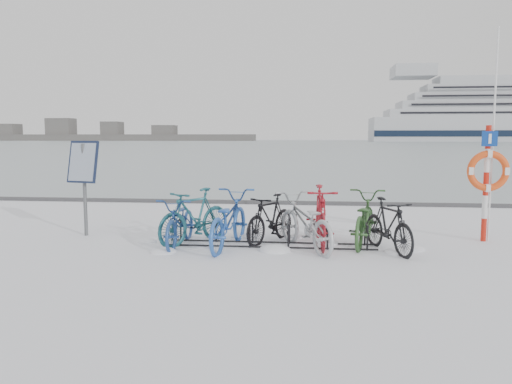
{
  "coord_description": "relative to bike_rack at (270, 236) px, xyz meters",
  "views": [
    {
      "loc": [
        0.77,
        -9.32,
        2.06
      ],
      "look_at": [
        -0.34,
        0.6,
        0.96
      ],
      "focal_mm": 35.0,
      "sensor_mm": 36.0,
      "label": 1
    }
  ],
  "objects": [
    {
      "name": "bike_rack",
      "position": [
        0.0,
        0.0,
        0.0
      ],
      "size": [
        4.0,
        0.48,
        0.46
      ],
      "color": "black",
      "rests_on": "ground"
    },
    {
      "name": "bike_0",
      "position": [
        -1.71,
        -0.11,
        0.3
      ],
      "size": [
        0.64,
        1.85,
        0.97
      ],
      "primitive_type": "imported",
      "rotation": [
        0.0,
        0.0,
        0.0
      ],
      "color": "navy",
      "rests_on": "ground"
    },
    {
      "name": "lifebuoy_station",
      "position": [
        4.19,
        0.82,
        1.22
      ],
      "size": [
        0.8,
        0.23,
        4.16
      ],
      "color": "red",
      "rests_on": "ground"
    },
    {
      "name": "bike_2",
      "position": [
        -0.77,
        -0.2,
        0.37
      ],
      "size": [
        1.01,
        2.18,
        1.1
      ],
      "primitive_type": "imported",
      "rotation": [
        0.0,
        0.0,
        3.01
      ],
      "color": "#2A59AD",
      "rests_on": "ground"
    },
    {
      "name": "bike_4",
      "position": [
        0.66,
        -0.19,
        0.35
      ],
      "size": [
        1.57,
        2.12,
        1.06
      ],
      "primitive_type": "imported",
      "rotation": [
        0.0,
        0.0,
        3.63
      ],
      "color": "#A8ADB1",
      "rests_on": "ground"
    },
    {
      "name": "bike_3",
      "position": [
        -0.03,
        0.37,
        0.31
      ],
      "size": [
        1.17,
        1.66,
        0.98
      ],
      "primitive_type": "imported",
      "rotation": [
        0.0,
        0.0,
        -0.49
      ],
      "color": "black",
      "rests_on": "ground"
    },
    {
      "name": "ground",
      "position": [
        0.0,
        0.0,
        -0.18
      ],
      "size": [
        900.0,
        900.0,
        0.0
      ],
      "primitive_type": "plane",
      "color": "white",
      "rests_on": "ground"
    },
    {
      "name": "snow_drifts",
      "position": [
        0.37,
        -0.1,
        -0.18
      ],
      "size": [
        5.49,
        2.04,
        0.21
      ],
      "color": "white",
      "rests_on": "ground"
    },
    {
      "name": "ice_sheet",
      "position": [
        0.0,
        155.0,
        -0.17
      ],
      "size": [
        400.0,
        298.0,
        0.02
      ],
      "primitive_type": "cube",
      "color": "#A6B4BB",
      "rests_on": "ground"
    },
    {
      "name": "shoreline",
      "position": [
        -122.02,
        260.0,
        2.61
      ],
      "size": [
        180.0,
        12.0,
        9.5
      ],
      "color": "#474747",
      "rests_on": "ground"
    },
    {
      "name": "cruise_ferry",
      "position": [
        89.26,
        225.65,
        10.98
      ],
      "size": [
        124.71,
        23.55,
        40.98
      ],
      "color": "silver",
      "rests_on": "ground"
    },
    {
      "name": "quay_edge",
      "position": [
        0.0,
        5.9,
        -0.13
      ],
      "size": [
        400.0,
        0.25,
        0.1
      ],
      "primitive_type": "cube",
      "color": "#3F3F42",
      "rests_on": "ground"
    },
    {
      "name": "bike_1",
      "position": [
        -1.49,
        0.12,
        0.37
      ],
      "size": [
        1.45,
        1.81,
        1.1
      ],
      "primitive_type": "imported",
      "rotation": [
        0.0,
        0.0,
        -0.59
      ],
      "color": "#1C535F",
      "rests_on": "ground"
    },
    {
      "name": "info_board",
      "position": [
        -3.93,
        0.54,
        1.25
      ],
      "size": [
        0.7,
        0.38,
        1.99
      ],
      "rotation": [
        0.0,
        0.0,
        -0.22
      ],
      "color": "#595B5E",
      "rests_on": "ground"
    },
    {
      "name": "bike_6",
      "position": [
        1.78,
        0.38,
        0.35
      ],
      "size": [
        1.14,
        2.12,
        1.05
      ],
      "primitive_type": "imported",
      "rotation": [
        0.0,
        0.0,
        2.91
      ],
      "color": "#2E5528",
      "rests_on": "ground"
    },
    {
      "name": "bike_5",
      "position": [
        0.95,
        0.19,
        0.41
      ],
      "size": [
        0.67,
        1.98,
        1.17
      ],
      "primitive_type": "imported",
      "rotation": [
        0.0,
        0.0,
        0.06
      ],
      "color": "maroon",
      "rests_on": "ground"
    },
    {
      "name": "bike_7",
      "position": [
        2.17,
        -0.22,
        0.32
      ],
      "size": [
        1.05,
        1.72,
        1.0
      ],
      "primitive_type": "imported",
      "rotation": [
        0.0,
        0.0,
        0.38
      ],
      "color": "black",
      "rests_on": "ground"
    }
  ]
}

